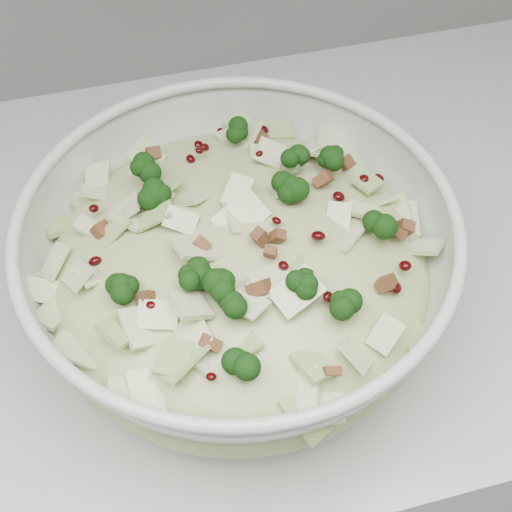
{
  "coord_description": "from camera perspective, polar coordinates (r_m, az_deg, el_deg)",
  "views": [
    {
      "loc": [
        -0.44,
        1.25,
        1.45
      ],
      "look_at": [
        -0.35,
        1.59,
        1.0
      ],
      "focal_mm": 50.0,
      "sensor_mm": 36.0,
      "label": 1
    }
  ],
  "objects": [
    {
      "name": "counter",
      "position": [
        1.18,
        15.69,
        -9.16
      ],
      "size": [
        3.6,
        0.6,
        0.9
      ],
      "primitive_type": "cube",
      "color": "#BABBB6",
      "rests_on": "floor"
    },
    {
      "name": "mixing_bowl",
      "position": [
        0.6,
        -1.4,
        -1.17
      ],
      "size": [
        0.43,
        0.43,
        0.14
      ],
      "rotation": [
        0.0,
        0.0,
        -0.27
      ],
      "color": "#B2C4B3",
      "rests_on": "counter"
    },
    {
      "name": "salad",
      "position": [
        0.58,
        -1.44,
        0.2
      ],
      "size": [
        0.43,
        0.43,
        0.14
      ],
      "rotation": [
        0.0,
        0.0,
        -0.4
      ],
      "color": "tan",
      "rests_on": "mixing_bowl"
    }
  ]
}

